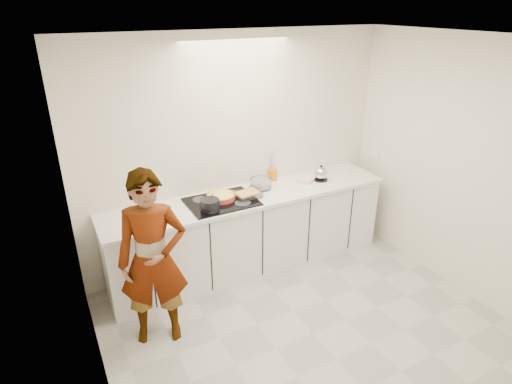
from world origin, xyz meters
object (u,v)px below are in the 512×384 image
tart_dish (221,196)px  mixing_bowl (261,184)px  baking_dish (248,194)px  cook (153,260)px  kettle (321,174)px  saucepan (210,204)px  hob (222,202)px  utensil_crock (272,175)px

tart_dish → mixing_bowl: (0.52, 0.08, 0.01)m
baking_dish → cook: 1.33m
tart_dish → kettle: size_ratio=1.43×
saucepan → mixing_bowl: (0.72, 0.27, -0.02)m
mixing_bowl → saucepan: bearing=-159.8°
hob → baking_dish: size_ratio=2.47×
hob → mixing_bowl: bearing=14.7°
hob → tart_dish: bearing=70.6°
kettle → utensil_crock: bearing=152.0°
hob → saucepan: saucepan is taller
hob → utensil_crock: utensil_crock is taller
tart_dish → kettle: bearing=-1.7°
kettle → cook: (-2.19, -0.62, -0.17)m
tart_dish → baking_dish: 0.29m
hob → utensil_crock: bearing=20.1°
mixing_bowl → cook: cook is taller
baking_dish → mixing_bowl: bearing=34.4°
saucepan → utensil_crock: saucepan is taller
hob → saucepan: size_ratio=3.35×
hob → saucepan: bearing=-145.2°
saucepan → kettle: (1.46, 0.14, 0.01)m
utensil_crock → tart_dish: bearing=-163.3°
tart_dish → utensil_crock: (0.76, 0.23, 0.03)m
saucepan → cook: size_ratio=0.13×
utensil_crock → cook: 1.91m
mixing_bowl → utensil_crock: 0.28m
baking_dish → kettle: kettle is taller
baking_dish → utensil_crock: size_ratio=2.15×
hob → cook: 1.09m
hob → kettle: bearing=0.9°
saucepan → utensil_crock: 1.04m
baking_dish → cook: size_ratio=0.18×
utensil_crock → kettle: bearing=-28.0°
saucepan → tart_dish: bearing=42.4°
utensil_crock → baking_dish: bearing=-147.1°
saucepan → baking_dish: size_ratio=0.74×
saucepan → kettle: bearing=5.6°
tart_dish → utensil_crock: utensil_crock is taller
hob → utensil_crock: (0.78, 0.29, 0.06)m
hob → cook: (-0.91, -0.60, -0.10)m
saucepan → mixing_bowl: saucepan is taller
baking_dish → kettle: bearing=2.8°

